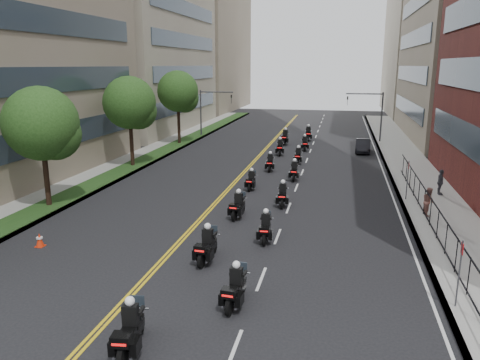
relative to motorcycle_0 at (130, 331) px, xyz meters
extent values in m
plane|color=black|center=(-0.15, 0.79, -0.71)|extent=(160.00, 160.00, 0.00)
cube|color=gray|center=(11.85, 25.79, -0.63)|extent=(4.00, 90.00, 0.15)
cube|color=gray|center=(-12.15, 25.79, -0.63)|extent=(4.00, 90.00, 0.15)
cube|color=#173C15|center=(-11.35, 25.79, -0.54)|extent=(2.00, 90.00, 0.04)
cube|color=#333F4C|center=(13.80, 17.79, 2.79)|extent=(0.12, 25.80, 1.80)
cube|color=#333F4C|center=(13.80, 48.79, 2.79)|extent=(0.12, 24.08, 1.80)
cube|color=#333F4C|center=(13.80, 48.79, 6.79)|extent=(0.12, 24.08, 1.80)
cube|color=#333F4C|center=(13.80, 48.79, 10.79)|extent=(0.12, 24.08, 1.80)
cube|color=#333F4C|center=(13.80, 48.79, 14.79)|extent=(0.12, 24.08, 1.80)
cube|color=gray|center=(21.35, 78.79, 12.29)|extent=(15.00, 28.00, 26.00)
cube|color=#333F4C|center=(-14.10, 17.79, 2.79)|extent=(0.12, 25.80, 1.80)
cube|color=#333F4C|center=(-14.10, 17.79, 6.79)|extent=(0.12, 25.80, 1.80)
cube|color=#333F4C|center=(-14.10, 17.79, 10.79)|extent=(0.12, 25.80, 1.80)
cube|color=#333F4C|center=(-14.10, 48.79, 2.79)|extent=(0.12, 24.08, 1.80)
cube|color=#333F4C|center=(-14.10, 48.79, 6.79)|extent=(0.12, 24.08, 1.80)
cube|color=#333F4C|center=(-14.10, 48.79, 10.79)|extent=(0.12, 24.08, 1.80)
cube|color=#333F4C|center=(-14.10, 48.79, 14.79)|extent=(0.12, 24.08, 1.80)
cube|color=#7F725C|center=(-22.15, 78.79, 12.29)|extent=(16.00, 28.00, 26.00)
cube|color=black|center=(10.85, 12.79, 0.89)|extent=(0.05, 28.00, 0.05)
cube|color=black|center=(10.85, 12.79, -0.41)|extent=(0.05, 28.00, 0.05)
cylinder|color=black|center=(-11.35, 12.79, 1.71)|extent=(0.32, 0.32, 4.83)
sphere|color=#1E4316|center=(-11.35, 12.79, 4.47)|extent=(4.40, 4.40, 4.40)
sphere|color=#1E4316|center=(-10.75, 13.19, 3.78)|extent=(3.08, 3.08, 3.08)
cylinder|color=black|center=(-11.35, 24.79, 1.85)|extent=(0.32, 0.32, 5.11)
sphere|color=#1E4316|center=(-11.35, 24.79, 4.77)|extent=(4.40, 4.40, 4.40)
sphere|color=#1E4316|center=(-10.75, 25.19, 4.04)|extent=(3.08, 3.08, 3.08)
cylinder|color=black|center=(-11.35, 36.79, 1.99)|extent=(0.32, 0.32, 5.39)
sphere|color=#1E4316|center=(-11.35, 36.79, 5.07)|extent=(4.40, 4.40, 4.40)
sphere|color=#1E4316|center=(-10.75, 37.19, 4.30)|extent=(3.08, 3.08, 3.08)
cylinder|color=#3F3F44|center=(10.35, 42.79, 2.09)|extent=(0.18, 0.18, 5.60)
cylinder|color=#3F3F44|center=(8.35, 42.79, 4.69)|extent=(4.00, 0.14, 0.14)
imported|color=black|center=(6.55, 42.79, 3.89)|extent=(0.16, 0.20, 1.00)
cylinder|color=#3F3F44|center=(-10.65, 42.79, 2.09)|extent=(0.18, 0.18, 5.60)
cylinder|color=#3F3F44|center=(-8.65, 42.79, 4.69)|extent=(4.00, 0.14, 0.14)
imported|color=black|center=(-6.85, 42.79, 3.89)|extent=(0.16, 0.20, 1.00)
cylinder|color=black|center=(0.10, -0.75, -0.35)|extent=(0.24, 0.73, 0.72)
cylinder|color=black|center=(-0.12, 0.93, -0.35)|extent=(0.24, 0.73, 0.72)
cube|color=black|center=(-0.01, 0.09, -0.05)|extent=(0.63, 1.48, 0.42)
cube|color=silver|center=(-0.02, 0.14, -0.29)|extent=(0.48, 0.63, 0.32)
cube|color=black|center=(0.10, -0.75, 0.21)|extent=(0.61, 0.51, 0.34)
cube|color=red|center=(0.13, -0.98, 0.18)|extent=(0.42, 0.09, 0.07)
cube|color=black|center=(-0.02, 0.14, 0.48)|extent=(0.50, 0.36, 0.66)
sphere|color=white|center=(-0.02, 0.15, 0.93)|extent=(0.31, 0.31, 0.31)
cylinder|color=black|center=(2.43, 2.74, -0.37)|extent=(0.19, 0.69, 0.68)
cylinder|color=black|center=(2.55, 4.33, -0.37)|extent=(0.19, 0.69, 0.68)
cube|color=black|center=(2.49, 3.54, -0.09)|extent=(0.52, 1.38, 0.40)
cube|color=silver|center=(2.50, 3.59, -0.32)|extent=(0.42, 0.58, 0.30)
cube|color=black|center=(2.43, 2.74, 0.15)|extent=(0.55, 0.46, 0.32)
cube|color=red|center=(2.42, 2.53, 0.13)|extent=(0.40, 0.06, 0.07)
cube|color=black|center=(2.50, 3.59, 0.41)|extent=(0.46, 0.31, 0.62)
sphere|color=white|center=(2.50, 3.60, 0.84)|extent=(0.29, 0.29, 0.29)
cylinder|color=black|center=(0.34, 6.29, -0.35)|extent=(0.18, 0.71, 0.71)
cylinder|color=black|center=(0.43, 7.96, -0.35)|extent=(0.18, 0.71, 0.71)
cube|color=black|center=(0.39, 7.12, -0.06)|extent=(0.51, 1.42, 0.42)
cube|color=silver|center=(0.39, 7.18, -0.30)|extent=(0.42, 0.59, 0.31)
cube|color=black|center=(0.34, 6.29, 0.19)|extent=(0.56, 0.46, 0.33)
cube|color=red|center=(0.33, 6.08, 0.17)|extent=(0.42, 0.05, 0.07)
cube|color=black|center=(0.39, 7.18, 0.46)|extent=(0.47, 0.31, 0.64)
sphere|color=white|center=(0.39, 7.19, 0.90)|extent=(0.30, 0.30, 0.30)
cylinder|color=black|center=(2.58, 9.38, -0.37)|extent=(0.18, 0.67, 0.66)
cylinder|color=black|center=(2.47, 10.93, -0.37)|extent=(0.18, 0.67, 0.66)
cube|color=black|center=(2.52, 10.16, -0.10)|extent=(0.50, 1.34, 0.39)
cube|color=silver|center=(2.52, 10.20, -0.33)|extent=(0.41, 0.56, 0.29)
cube|color=black|center=(2.58, 9.38, 0.13)|extent=(0.53, 0.45, 0.31)
cube|color=red|center=(2.60, 9.18, 0.11)|extent=(0.39, 0.06, 0.07)
cube|color=black|center=(2.52, 10.20, 0.38)|extent=(0.45, 0.30, 0.60)
sphere|color=white|center=(2.52, 10.21, 0.79)|extent=(0.28, 0.28, 0.28)
cylinder|color=black|center=(0.34, 12.67, -0.37)|extent=(0.20, 0.68, 0.67)
cylinder|color=black|center=(0.49, 14.25, -0.37)|extent=(0.20, 0.68, 0.67)
cube|color=black|center=(0.41, 13.46, -0.09)|extent=(0.53, 1.36, 0.39)
cube|color=silver|center=(0.42, 13.51, -0.32)|extent=(0.42, 0.57, 0.30)
cube|color=black|center=(0.34, 12.67, 0.14)|extent=(0.55, 0.46, 0.32)
cube|color=red|center=(0.32, 12.47, 0.12)|extent=(0.40, 0.07, 0.07)
cube|color=black|center=(0.42, 13.51, 0.40)|extent=(0.46, 0.31, 0.61)
sphere|color=white|center=(0.42, 13.52, 0.81)|extent=(0.29, 0.29, 0.29)
cylinder|color=black|center=(2.67, 15.52, -0.38)|extent=(0.18, 0.67, 0.66)
cylinder|color=black|center=(2.56, 17.07, -0.38)|extent=(0.18, 0.67, 0.66)
cube|color=black|center=(2.62, 16.30, -0.10)|extent=(0.50, 1.34, 0.39)
cube|color=silver|center=(2.61, 16.35, -0.33)|extent=(0.41, 0.56, 0.29)
cube|color=black|center=(2.67, 15.52, 0.13)|extent=(0.53, 0.44, 0.31)
cube|color=red|center=(2.69, 15.32, 0.11)|extent=(0.39, 0.06, 0.07)
cube|color=black|center=(2.61, 16.35, 0.38)|extent=(0.45, 0.30, 0.60)
sphere|color=white|center=(2.61, 16.36, 0.79)|extent=(0.28, 0.28, 0.28)
cylinder|color=black|center=(-0.02, 19.02, -0.40)|extent=(0.13, 0.61, 0.61)
cylinder|color=black|center=(-0.02, 20.46, -0.40)|extent=(0.13, 0.61, 0.61)
cube|color=black|center=(-0.02, 19.74, -0.15)|extent=(0.38, 1.22, 0.36)
cube|color=silver|center=(-0.02, 19.78, -0.35)|extent=(0.34, 0.50, 0.27)
cube|color=black|center=(-0.02, 19.02, 0.07)|extent=(0.47, 0.38, 0.29)
cube|color=red|center=(-0.02, 18.83, 0.05)|extent=(0.36, 0.03, 0.06)
cube|color=black|center=(-0.02, 19.78, 0.30)|extent=(0.40, 0.25, 0.56)
sphere|color=white|center=(-0.02, 19.79, 0.68)|extent=(0.26, 0.26, 0.26)
cylinder|color=black|center=(2.69, 22.40, -0.37)|extent=(0.17, 0.67, 0.66)
cylinder|color=black|center=(2.61, 23.96, -0.37)|extent=(0.17, 0.67, 0.66)
cube|color=black|center=(2.65, 23.18, -0.10)|extent=(0.47, 1.34, 0.39)
cube|color=silver|center=(2.65, 23.23, -0.32)|extent=(0.40, 0.56, 0.29)
cube|color=black|center=(2.69, 22.40, 0.13)|extent=(0.53, 0.43, 0.31)
cube|color=red|center=(2.70, 22.19, 0.12)|extent=(0.39, 0.05, 0.07)
cube|color=black|center=(2.65, 23.23, 0.39)|extent=(0.44, 0.29, 0.61)
sphere|color=white|center=(2.65, 23.23, 0.80)|extent=(0.28, 0.28, 0.28)
cylinder|color=black|center=(0.44, 25.17, -0.38)|extent=(0.19, 0.66, 0.65)
cylinder|color=black|center=(0.32, 26.71, -0.38)|extent=(0.19, 0.66, 0.65)
cube|color=black|center=(0.38, 25.94, -0.11)|extent=(0.51, 1.33, 0.38)
cube|color=silver|center=(0.37, 25.99, -0.33)|extent=(0.41, 0.56, 0.29)
cube|color=black|center=(0.44, 25.17, 0.12)|extent=(0.53, 0.44, 0.31)
cube|color=red|center=(0.46, 24.97, 0.10)|extent=(0.39, 0.06, 0.07)
cube|color=black|center=(0.37, 25.99, 0.37)|extent=(0.44, 0.30, 0.60)
sphere|color=white|center=(0.37, 26.00, 0.77)|extent=(0.28, 0.28, 0.28)
cylinder|color=black|center=(2.40, 28.56, -0.38)|extent=(0.14, 0.66, 0.66)
cylinder|color=black|center=(2.38, 30.10, -0.38)|extent=(0.14, 0.66, 0.66)
cube|color=black|center=(2.39, 29.33, -0.11)|extent=(0.42, 1.31, 0.39)
cube|color=silver|center=(2.39, 29.38, -0.33)|extent=(0.37, 0.53, 0.29)
cube|color=black|center=(2.40, 28.56, 0.12)|extent=(0.51, 0.41, 0.31)
cube|color=red|center=(2.40, 28.35, 0.10)|extent=(0.39, 0.03, 0.07)
cube|color=black|center=(2.39, 29.38, 0.37)|extent=(0.43, 0.28, 0.60)
sphere|color=white|center=(2.39, 29.39, 0.78)|extent=(0.28, 0.28, 0.28)
cylinder|color=black|center=(0.35, 32.21, -0.35)|extent=(0.21, 0.72, 0.71)
cylinder|color=black|center=(0.21, 33.87, -0.35)|extent=(0.21, 0.72, 0.71)
cube|color=black|center=(0.28, 33.04, -0.06)|extent=(0.56, 1.44, 0.42)
cube|color=silver|center=(0.28, 33.09, -0.30)|extent=(0.44, 0.61, 0.31)
cube|color=black|center=(0.35, 32.21, 0.19)|extent=(0.58, 0.48, 0.33)
cube|color=red|center=(0.37, 31.99, 0.17)|extent=(0.42, 0.07, 0.07)
cube|color=black|center=(0.28, 33.09, 0.46)|extent=(0.48, 0.33, 0.65)
sphere|color=white|center=(0.28, 33.10, 0.90)|extent=(0.30, 0.30, 0.30)
cylinder|color=black|center=(2.53, 35.18, -0.37)|extent=(0.22, 0.69, 0.68)
cylinder|color=black|center=(2.33, 36.77, -0.37)|extent=(0.22, 0.69, 0.68)
cube|color=black|center=(2.43, 35.97, -0.09)|extent=(0.58, 1.39, 0.40)
cube|color=silver|center=(2.43, 36.02, -0.32)|extent=(0.45, 0.59, 0.30)
cube|color=black|center=(2.53, 35.18, 0.15)|extent=(0.57, 0.48, 0.32)
cube|color=red|center=(2.56, 34.97, 0.13)|extent=(0.40, 0.08, 0.07)
cube|color=black|center=(2.43, 36.02, 0.42)|extent=(0.47, 0.33, 0.62)
sphere|color=white|center=(2.42, 36.03, 0.84)|extent=(0.29, 0.29, 0.29)
cylinder|color=black|center=(0.03, 38.33, -0.33)|extent=(0.16, 0.76, 0.76)
cylinder|color=black|center=(0.05, 40.11, -0.33)|extent=(0.16, 0.76, 0.76)
cube|color=black|center=(0.04, 39.22, -0.02)|extent=(0.48, 1.51, 0.45)
cube|color=silver|center=(0.04, 39.27, -0.27)|extent=(0.43, 0.62, 0.33)
cube|color=black|center=(0.03, 38.33, 0.25)|extent=(0.58, 0.47, 0.36)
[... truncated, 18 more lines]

